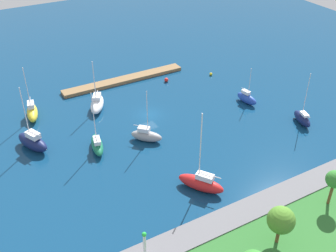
# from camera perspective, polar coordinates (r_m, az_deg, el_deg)

# --- Properties ---
(water) EXTENTS (160.00, 160.00, 0.00)m
(water) POSITION_cam_1_polar(r_m,az_deg,el_deg) (76.02, -2.64, 1.62)
(water) COLOR navy
(water) RESTS_ON ground
(pier_dock) EXTENTS (26.99, 2.68, 0.70)m
(pier_dock) POSITION_cam_1_polar(r_m,az_deg,el_deg) (88.23, -6.19, 6.46)
(pier_dock) COLOR olive
(pier_dock) RESTS_ON ground
(breakwater) EXTENTS (73.32, 3.72, 1.51)m
(breakwater) POSITION_cam_1_polar(r_m,az_deg,el_deg) (56.15, 11.57, -11.66)
(breakwater) COLOR slate
(breakwater) RESTS_ON ground
(shoreline_park) EXTENTS (47.89, 11.24, 1.37)m
(shoreline_park) POSITION_cam_1_polar(r_m,az_deg,el_deg) (53.21, 16.12, -15.82)
(shoreline_park) COLOR #2D6B2D
(shoreline_park) RESTS_ON ground
(harbor_beacon) EXTENTS (0.56, 0.56, 3.73)m
(harbor_beacon) POSITION_cam_1_polar(r_m,az_deg,el_deg) (47.75, -3.32, -15.97)
(harbor_beacon) COLOR silver
(harbor_beacon) RESTS_ON breakwater
(park_tree_center) EXTENTS (3.30, 3.30, 5.27)m
(park_tree_center) POSITION_cam_1_polar(r_m,az_deg,el_deg) (49.89, 15.56, -12.61)
(park_tree_center) COLOR brown
(park_tree_center) RESTS_ON shoreline_park
(park_tree_midwest) EXTENTS (2.36, 2.36, 5.36)m
(park_tree_midwest) POSITION_cam_1_polar(r_m,az_deg,el_deg) (56.74, 22.33, -6.99)
(park_tree_midwest) COLOR brown
(park_tree_midwest) RESTS_ON shoreline_park
(sailboat_navy_near_pier) EXTENTS (2.81, 5.30, 9.81)m
(sailboat_navy_near_pier) POSITION_cam_1_polar(r_m,az_deg,el_deg) (76.74, 18.30, 1.04)
(sailboat_navy_near_pier) COLOR #141E4C
(sailboat_navy_near_pier) RESTS_ON water
(sailboat_red_by_breakwater) EXTENTS (5.55, 6.86, 12.73)m
(sailboat_red_by_breakwater) POSITION_cam_1_polar(r_m,az_deg,el_deg) (58.73, 4.67, -7.93)
(sailboat_red_by_breakwater) COLOR red
(sailboat_red_by_breakwater) RESTS_ON water
(sailboat_blue_outer_mooring) EXTENTS (2.17, 4.95, 7.44)m
(sailboat_blue_outer_mooring) POSITION_cam_1_polar(r_m,az_deg,el_deg) (80.72, 10.98, 3.87)
(sailboat_blue_outer_mooring) COLOR #2347B2
(sailboat_blue_outer_mooring) RESTS_ON water
(sailboat_green_lone_south) EXTENTS (3.02, 6.15, 10.39)m
(sailboat_green_lone_south) POSITION_cam_1_polar(r_m,az_deg,el_deg) (67.23, -9.90, -2.56)
(sailboat_green_lone_south) COLOR #19724C
(sailboat_green_lone_south) RESTS_ON water
(sailboat_gray_off_beacon) EXTENTS (5.17, 5.19, 9.54)m
(sailboat_gray_off_beacon) POSITION_cam_1_polar(r_m,az_deg,el_deg) (68.41, -3.07, -1.31)
(sailboat_gray_off_beacon) COLOR gray
(sailboat_gray_off_beacon) RESTS_ON water
(sailboat_white_west_end) EXTENTS (5.18, 6.95, 9.91)m
(sailboat_white_west_end) POSITION_cam_1_polar(r_m,az_deg,el_deg) (78.39, -9.91, 3.13)
(sailboat_white_west_end) COLOR white
(sailboat_white_west_end) RESTS_ON water
(sailboat_yellow_inner_mooring) EXTENTS (3.11, 6.26, 10.26)m
(sailboat_yellow_inner_mooring) POSITION_cam_1_polar(r_m,az_deg,el_deg) (78.51, -18.51, 1.88)
(sailboat_yellow_inner_mooring) COLOR yellow
(sailboat_yellow_inner_mooring) RESTS_ON water
(sailboat_navy_east_end) EXTENTS (4.89, 7.08, 11.15)m
(sailboat_navy_east_end) POSITION_cam_1_polar(r_m,az_deg,el_deg) (69.89, -18.45, -2.07)
(sailboat_navy_east_end) COLOR #141E4C
(sailboat_navy_east_end) RESTS_ON water
(mooring_buoy_red) EXTENTS (0.88, 0.88, 0.88)m
(mooring_buoy_red) POSITION_cam_1_polar(r_m,az_deg,el_deg) (87.49, -0.24, 6.49)
(mooring_buoy_red) COLOR red
(mooring_buoy_red) RESTS_ON water
(mooring_buoy_yellow) EXTENTS (0.65, 0.65, 0.65)m
(mooring_buoy_yellow) POSITION_cam_1_polar(r_m,az_deg,el_deg) (90.78, 6.04, 7.25)
(mooring_buoy_yellow) COLOR yellow
(mooring_buoy_yellow) RESTS_ON water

